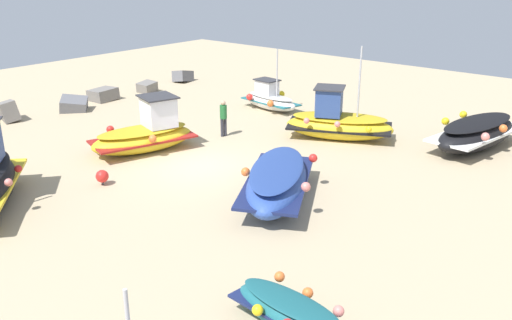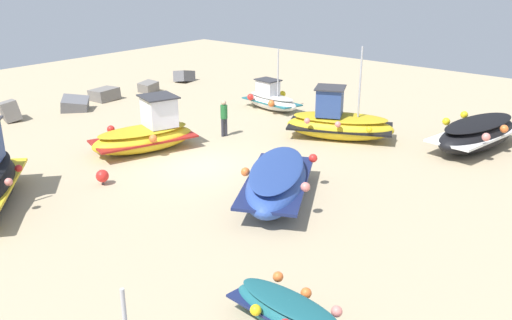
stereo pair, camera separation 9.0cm
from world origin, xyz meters
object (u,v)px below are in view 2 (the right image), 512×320
Objects in this scene: fishing_boat_0 at (277,181)px; fishing_boat_4 at (271,99)px; fishing_boat_5 at (146,134)px; fishing_boat_7 at (338,123)px; fishing_boat_3 at (478,133)px; fishing_boat_6 at (289,313)px; mooring_buoy_0 at (102,176)px; person_walking at (224,116)px.

fishing_boat_4 is (9.11, 7.57, -0.12)m from fishing_boat_0.
fishing_boat_7 is (6.61, -5.34, 0.02)m from fishing_boat_5.
fishing_boat_6 is (-14.97, -1.25, -0.27)m from fishing_boat_3.
fishing_boat_7 is at bearing -19.49° from mooring_buoy_0.
fishing_boat_0 is 1.78× the size of fishing_boat_6.
fishing_boat_7 reaches higher than person_walking.
mooring_buoy_0 is (-3.48, -1.77, -0.39)m from fishing_boat_5.
fishing_boat_5 reaches higher than fishing_boat_3.
fishing_boat_5 is 13.17m from fishing_boat_6.
fishing_boat_3 is at bearing -179.39° from fishing_boat_7.
fishing_boat_5 reaches higher than person_walking.
fishing_boat_5 reaches higher than fishing_boat_0.
person_walking is at bearing 4.90° from mooring_buoy_0.
fishing_boat_7 reaches higher than fishing_boat_0.
fishing_boat_5 is 1.54× the size of fishing_boat_6.
fishing_boat_5 is at bearing -122.44° from fishing_boat_0.
fishing_boat_7 is (-2.08, -5.55, 0.21)m from fishing_boat_4.
fishing_boat_7 is 5.17m from person_walking.
mooring_buoy_0 is at bearing -25.96° from fishing_boat_3.
fishing_boat_3 is at bearing -34.81° from mooring_buoy_0.
fishing_boat_6 is 1.84× the size of person_walking.
fishing_boat_6 reaches higher than mooring_buoy_0.
fishing_boat_3 is at bearing 98.46° from fishing_boat_6.
fishing_boat_0 reaches higher than fishing_boat_6.
mooring_buoy_0 is at bearing 115.02° from person_walking.
fishing_boat_0 is at bearing -76.31° from fishing_boat_5.
fishing_boat_0 is 1.08× the size of fishing_boat_7.
fishing_boat_4 is 18.80m from fishing_boat_6.
person_walking reaches higher than mooring_buoy_0.
fishing_boat_5 is at bearing 26.94° from mooring_buoy_0.
fishing_boat_3 reaches higher than mooring_buoy_0.
fishing_boat_5 is at bearing 25.10° from fishing_boat_7.
fishing_boat_3 is 5.90m from fishing_boat_7.
fishing_boat_6 is at bearing 13.60° from fishing_boat_3.
person_walking is (3.55, -1.17, 0.24)m from fishing_boat_5.
fishing_boat_7 is (12.33, 6.52, 0.34)m from fishing_boat_6.
fishing_boat_7 is 10.71m from mooring_buoy_0.
fishing_boat_4 reaches higher than fishing_boat_0.
fishing_boat_5 reaches higher than mooring_buoy_0.
fishing_boat_3 is 1.78× the size of fishing_boat_6.
fishing_boat_6 is at bearing -98.79° from fishing_boat_5.
fishing_boat_0 is 7.32m from fishing_boat_7.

